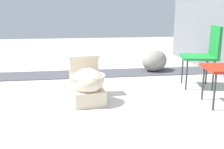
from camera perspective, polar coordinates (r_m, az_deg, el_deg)
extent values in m
plane|color=beige|center=(3.11, -9.23, -5.82)|extent=(14.00, 14.00, 0.00)
cube|color=#4C4C51|center=(4.37, -2.39, 0.24)|extent=(0.56, 8.00, 0.01)
cube|color=beige|center=(3.10, -5.50, -4.04)|extent=(0.64, 0.41, 0.17)
ellipsoid|color=beige|center=(2.96, -5.26, -1.38)|extent=(0.48, 0.41, 0.28)
cylinder|color=beige|center=(2.95, -5.29, -0.33)|extent=(0.43, 0.43, 0.03)
cube|color=beige|center=(3.24, -6.21, 1.03)|extent=(0.22, 0.36, 0.30)
cube|color=beige|center=(3.21, -6.29, 3.95)|extent=(0.25, 0.39, 0.04)
cylinder|color=silver|center=(3.22, -4.89, 4.45)|extent=(0.02, 0.02, 0.01)
cube|color=#1E8C38|center=(3.73, 18.27, 3.66)|extent=(0.53, 0.53, 0.03)
cube|color=#1E8C38|center=(3.75, 21.55, 6.77)|extent=(0.44, 0.14, 0.40)
cylinder|color=#38383D|center=(3.57, 15.92, -0.16)|extent=(0.02, 0.02, 0.40)
cylinder|color=#38383D|center=(3.90, 15.07, 1.05)|extent=(0.02, 0.02, 0.40)
cylinder|color=#38383D|center=(3.65, 21.18, -0.29)|extent=(0.02, 0.02, 0.40)
cylinder|color=#38383D|center=(3.97, 19.91, 0.91)|extent=(0.02, 0.02, 0.40)
cylinder|color=#38383D|center=(2.95, 21.40, -3.57)|extent=(0.02, 0.02, 0.40)
cylinder|color=#38383D|center=(3.25, 19.21, -1.79)|extent=(0.02, 0.02, 0.40)
ellipsoid|color=gray|center=(4.57, 9.25, 2.97)|extent=(0.57, 0.61, 0.37)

